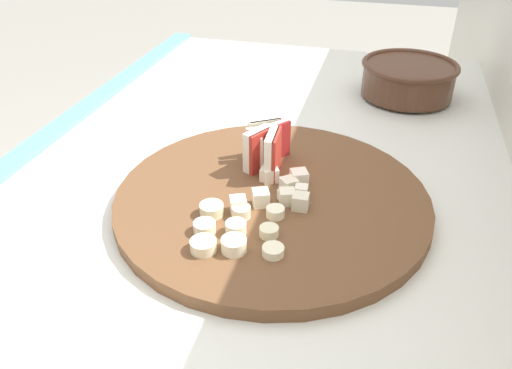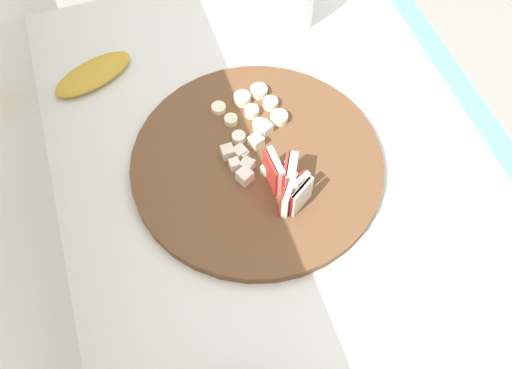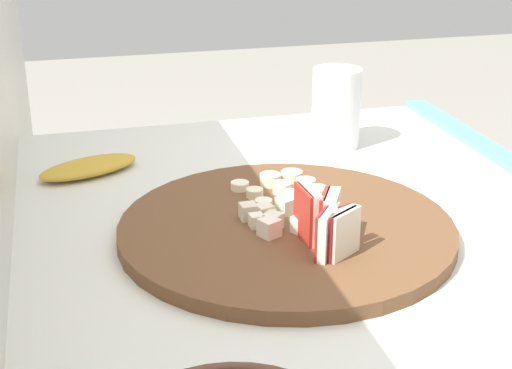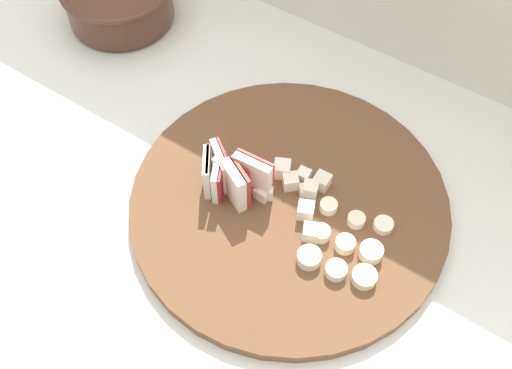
{
  "view_description": "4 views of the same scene",
  "coord_description": "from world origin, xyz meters",
  "px_view_note": "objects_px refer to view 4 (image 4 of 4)",
  "views": [
    {
      "loc": [
        0.63,
        0.17,
        1.25
      ],
      "look_at": [
        0.1,
        0.03,
        0.89
      ],
      "focal_mm": 35.41,
      "sensor_mm": 36.0,
      "label": 1
    },
    {
      "loc": [
        -0.37,
        0.2,
        1.62
      ],
      "look_at": [
        0.05,
        0.06,
        0.89
      ],
      "focal_mm": 38.78,
      "sensor_mm": 36.0,
      "label": 2
    },
    {
      "loc": [
        -0.71,
        0.3,
        1.28
      ],
      "look_at": [
        0.12,
        0.08,
        0.93
      ],
      "focal_mm": 54.45,
      "sensor_mm": 36.0,
      "label": 3
    },
    {
      "loc": [
        0.29,
        -0.33,
        1.54
      ],
      "look_at": [
        0.05,
        0.04,
        0.89
      ],
      "focal_mm": 42.77,
      "sensor_mm": 36.0,
      "label": 4
    }
  ],
  "objects_px": {
    "cutting_board": "(289,204)",
    "apple_dice_pile": "(295,191)",
    "apple_wedge_fan": "(231,176)",
    "banana_slice_rows": "(346,248)"
  },
  "relations": [
    {
      "from": "cutting_board",
      "to": "apple_dice_pile",
      "type": "distance_m",
      "value": 0.02
    },
    {
      "from": "apple_dice_pile",
      "to": "cutting_board",
      "type": "bearing_deg",
      "value": -100.18
    },
    {
      "from": "cutting_board",
      "to": "apple_wedge_fan",
      "type": "bearing_deg",
      "value": -160.56
    },
    {
      "from": "cutting_board",
      "to": "apple_dice_pile",
      "type": "relative_size",
      "value": 3.87
    },
    {
      "from": "cutting_board",
      "to": "banana_slice_rows",
      "type": "distance_m",
      "value": 0.1
    },
    {
      "from": "apple_wedge_fan",
      "to": "banana_slice_rows",
      "type": "height_order",
      "value": "apple_wedge_fan"
    },
    {
      "from": "cutting_board",
      "to": "apple_wedge_fan",
      "type": "xyz_separation_m",
      "value": [
        -0.07,
        -0.03,
        0.04
      ]
    },
    {
      "from": "cutting_board",
      "to": "apple_wedge_fan",
      "type": "relative_size",
      "value": 4.34
    },
    {
      "from": "cutting_board",
      "to": "apple_wedge_fan",
      "type": "distance_m",
      "value": 0.08
    },
    {
      "from": "apple_dice_pile",
      "to": "banana_slice_rows",
      "type": "distance_m",
      "value": 0.1
    }
  ]
}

